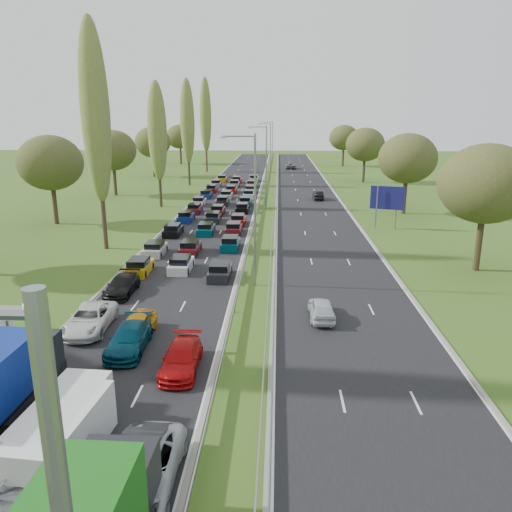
{
  "coord_description": "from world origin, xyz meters",
  "views": [
    {
      "loc": [
        6.29,
        4.61,
        13.21
      ],
      "look_at": [
        4.42,
        46.42,
        1.5
      ],
      "focal_mm": 35.0,
      "sensor_mm": 36.0,
      "label": 1
    }
  ],
  "objects_px": {
    "near_car_2": "(90,319)",
    "white_van_rear": "(65,434)",
    "direction_sign": "(387,200)",
    "white_van_front": "(66,421)",
    "near_car_3": "(122,285)",
    "info_sign": "(1,332)"
  },
  "relations": [
    {
      "from": "near_car_2",
      "to": "white_van_rear",
      "type": "relative_size",
      "value": 0.99
    },
    {
      "from": "direction_sign",
      "to": "white_van_front",
      "type": "bearing_deg",
      "value": -116.98
    },
    {
      "from": "white_van_front",
      "to": "direction_sign",
      "type": "relative_size",
      "value": 1.05
    },
    {
      "from": "near_car_2",
      "to": "white_van_front",
      "type": "relative_size",
      "value": 0.99
    },
    {
      "from": "near_car_2",
      "to": "direction_sign",
      "type": "relative_size",
      "value": 1.03
    },
    {
      "from": "near_car_2",
      "to": "near_car_3",
      "type": "relative_size",
      "value": 1.13
    },
    {
      "from": "near_car_2",
      "to": "white_van_front",
      "type": "xyz_separation_m",
      "value": [
        3.34,
        -11.5,
        0.35
      ]
    },
    {
      "from": "near_car_3",
      "to": "info_sign",
      "type": "xyz_separation_m",
      "value": [
        -3.74,
        -10.28,
        0.66
      ]
    },
    {
      "from": "near_car_3",
      "to": "white_van_front",
      "type": "relative_size",
      "value": 0.87
    },
    {
      "from": "white_van_front",
      "to": "direction_sign",
      "type": "bearing_deg",
      "value": 66.81
    },
    {
      "from": "near_car_3",
      "to": "white_van_rear",
      "type": "distance_m",
      "value": 19.42
    },
    {
      "from": "white_van_front",
      "to": "info_sign",
      "type": "distance_m",
      "value": 10.67
    },
    {
      "from": "near_car_2",
      "to": "near_car_3",
      "type": "distance_m",
      "value": 6.75
    },
    {
      "from": "white_van_front",
      "to": "white_van_rear",
      "type": "bearing_deg",
      "value": -65.87
    },
    {
      "from": "near_car_2",
      "to": "info_sign",
      "type": "xyz_separation_m",
      "value": [
        -3.74,
        -3.53,
        0.6
      ]
    },
    {
      "from": "near_car_2",
      "to": "direction_sign",
      "type": "distance_m",
      "value": 40.09
    },
    {
      "from": "info_sign",
      "to": "direction_sign",
      "type": "relative_size",
      "value": 0.4
    },
    {
      "from": "near_car_3",
      "to": "direction_sign",
      "type": "height_order",
      "value": "direction_sign"
    },
    {
      "from": "near_car_3",
      "to": "white_van_rear",
      "type": "bearing_deg",
      "value": -78.77
    },
    {
      "from": "white_van_rear",
      "to": "white_van_front",
      "type": "bearing_deg",
      "value": 115.32
    },
    {
      "from": "near_car_3",
      "to": "white_van_rear",
      "type": "height_order",
      "value": "white_van_rear"
    },
    {
      "from": "near_car_2",
      "to": "info_sign",
      "type": "relative_size",
      "value": 2.56
    }
  ]
}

